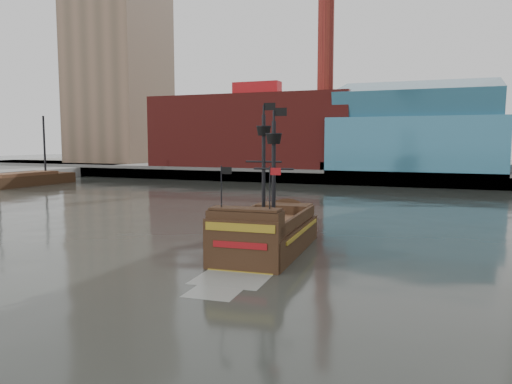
% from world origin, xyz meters
% --- Properties ---
extents(ground, '(400.00, 400.00, 0.00)m').
position_xyz_m(ground, '(0.00, 0.00, 0.00)').
color(ground, '#262824').
rests_on(ground, ground).
extents(promenade_far, '(220.00, 60.00, 2.00)m').
position_xyz_m(promenade_far, '(0.00, 92.00, 1.00)').
color(promenade_far, slate).
rests_on(promenade_far, ground).
extents(seawall, '(220.00, 1.00, 2.60)m').
position_xyz_m(seawall, '(0.00, 62.50, 1.30)').
color(seawall, '#4C4C49').
rests_on(seawall, ground).
extents(skyline, '(149.00, 45.00, 62.00)m').
position_xyz_m(skyline, '(5.21, 84.56, 24.55)').
color(skyline, brown).
rests_on(skyline, promenade_far).
extents(pirate_ship, '(5.78, 15.64, 11.48)m').
position_xyz_m(pirate_ship, '(4.57, 7.14, 1.04)').
color(pirate_ship, black).
rests_on(pirate_ship, ground).
extents(docked_vessel, '(4.71, 20.69, 14.06)m').
position_xyz_m(docked_vessel, '(-53.24, 39.84, 0.89)').
color(docked_vessel, black).
rests_on(docked_vessel, ground).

